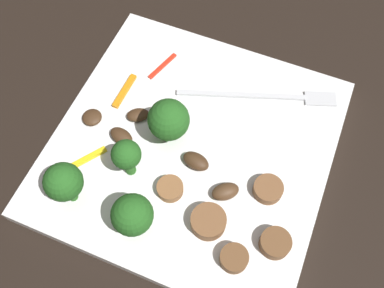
% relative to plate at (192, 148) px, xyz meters
% --- Properties ---
extents(ground_plane, '(1.40, 1.40, 0.00)m').
position_rel_plate_xyz_m(ground_plane, '(0.00, 0.00, -0.01)').
color(ground_plane, black).
extents(plate, '(0.29, 0.29, 0.02)m').
position_rel_plate_xyz_m(plate, '(0.00, 0.00, 0.00)').
color(plate, white).
rests_on(plate, ground_plane).
extents(fork, '(0.17, 0.07, 0.00)m').
position_rel_plate_xyz_m(fork, '(0.06, 0.09, 0.01)').
color(fork, silver).
rests_on(fork, plate).
extents(broccoli_floret_0, '(0.04, 0.04, 0.06)m').
position_rel_plate_xyz_m(broccoli_floret_0, '(-0.03, 0.00, 0.04)').
color(broccoli_floret_0, '#296420').
rests_on(broccoli_floret_0, plate).
extents(broccoli_floret_1, '(0.04, 0.04, 0.05)m').
position_rel_plate_xyz_m(broccoli_floret_1, '(-0.02, -0.10, 0.04)').
color(broccoli_floret_1, '#296420').
rests_on(broccoli_floret_1, plate).
extents(broccoli_floret_2, '(0.04, 0.04, 0.06)m').
position_rel_plate_xyz_m(broccoli_floret_2, '(-0.09, -0.10, 0.05)').
color(broccoli_floret_2, '#296420').
rests_on(broccoli_floret_2, plate).
extents(broccoli_floret_3, '(0.03, 0.03, 0.05)m').
position_rel_plate_xyz_m(broccoli_floret_3, '(-0.05, -0.05, 0.04)').
color(broccoli_floret_3, '#296420').
rests_on(broccoli_floret_3, plate).
extents(sausage_slice_0, '(0.04, 0.04, 0.02)m').
position_rel_plate_xyz_m(sausage_slice_0, '(0.05, -0.08, 0.02)').
color(sausage_slice_0, brown).
rests_on(sausage_slice_0, plate).
extents(sausage_slice_1, '(0.04, 0.04, 0.01)m').
position_rel_plate_xyz_m(sausage_slice_1, '(0.11, -0.07, 0.02)').
color(sausage_slice_1, brown).
rests_on(sausage_slice_1, plate).
extents(sausage_slice_2, '(0.04, 0.04, 0.01)m').
position_rel_plate_xyz_m(sausage_slice_2, '(0.00, -0.06, 0.01)').
color(sausage_slice_2, brown).
rests_on(sausage_slice_2, plate).
extents(sausage_slice_3, '(0.03, 0.03, 0.01)m').
position_rel_plate_xyz_m(sausage_slice_3, '(0.08, -0.10, 0.01)').
color(sausage_slice_3, brown).
rests_on(sausage_slice_3, plate).
extents(sausage_slice_4, '(0.04, 0.04, 0.01)m').
position_rel_plate_xyz_m(sausage_slice_4, '(0.09, -0.02, 0.01)').
color(sausage_slice_4, brown).
rests_on(sausage_slice_4, plate).
extents(mushroom_0, '(0.03, 0.02, 0.01)m').
position_rel_plate_xyz_m(mushroom_0, '(-0.07, -0.02, 0.01)').
color(mushroom_0, '#422B19').
rests_on(mushroom_0, plate).
extents(mushroom_1, '(0.03, 0.03, 0.01)m').
position_rel_plate_xyz_m(mushroom_1, '(-0.07, 0.01, 0.01)').
color(mushroom_1, '#422B19').
rests_on(mushroom_1, plate).
extents(mushroom_2, '(0.03, 0.02, 0.01)m').
position_rel_plate_xyz_m(mushroom_2, '(0.01, -0.02, 0.01)').
color(mushroom_2, '#422B19').
rests_on(mushroom_2, plate).
extents(mushroom_3, '(0.03, 0.03, 0.01)m').
position_rel_plate_xyz_m(mushroom_3, '(0.05, -0.04, 0.02)').
color(mushroom_3, '#4C331E').
rests_on(mushroom_3, plate).
extents(mushroom_4, '(0.03, 0.03, 0.01)m').
position_rel_plate_xyz_m(mushroom_4, '(-0.11, -0.01, 0.01)').
color(mushroom_4, '#422B19').
rests_on(mushroom_4, plate).
extents(pepper_strip_0, '(0.02, 0.04, 0.00)m').
position_rel_plate_xyz_m(pepper_strip_0, '(-0.07, 0.08, 0.01)').
color(pepper_strip_0, red).
rests_on(pepper_strip_0, plate).
extents(pepper_strip_1, '(0.01, 0.05, 0.00)m').
position_rel_plate_xyz_m(pepper_strip_1, '(-0.10, 0.03, 0.01)').
color(pepper_strip_1, orange).
rests_on(pepper_strip_1, plate).
extents(pepper_strip_2, '(0.03, 0.04, 0.00)m').
position_rel_plate_xyz_m(pepper_strip_2, '(-0.09, -0.06, 0.01)').
color(pepper_strip_2, yellow).
rests_on(pepper_strip_2, plate).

